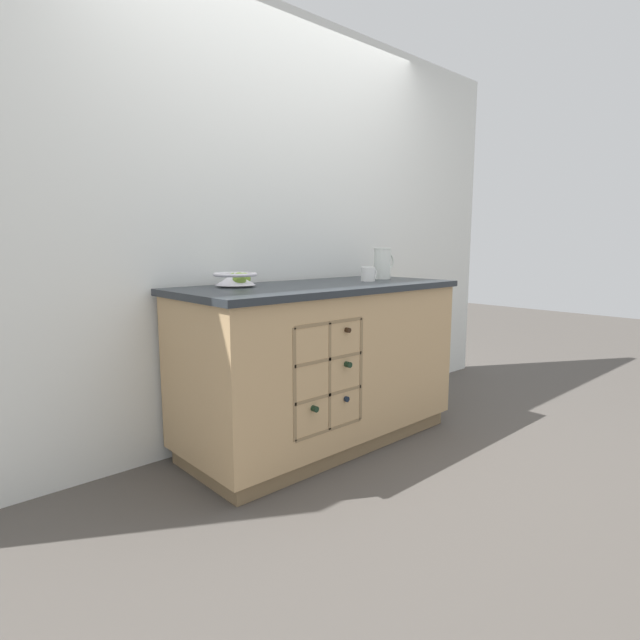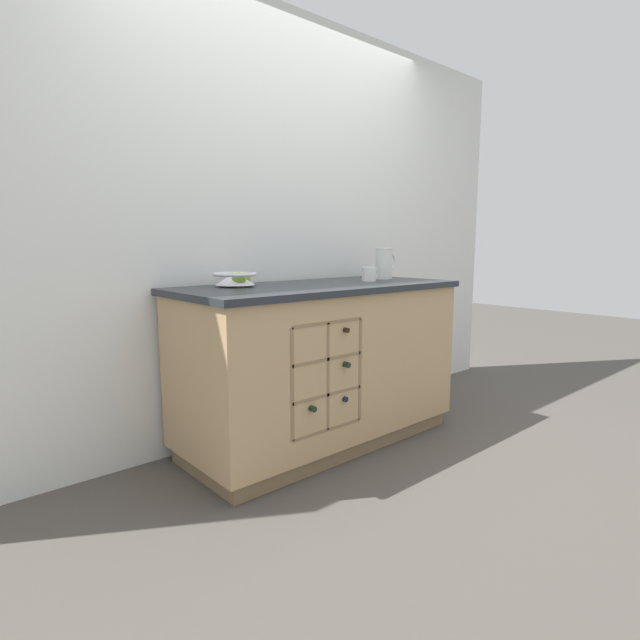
% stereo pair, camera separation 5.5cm
% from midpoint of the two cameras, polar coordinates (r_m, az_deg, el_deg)
% --- Properties ---
extents(ground_plane, '(14.00, 14.00, 0.00)m').
position_cam_midpoint_polar(ground_plane, '(3.04, 0.54, -13.65)').
color(ground_plane, '#4C4742').
extents(back_wall, '(4.40, 0.06, 2.55)m').
position_cam_midpoint_polar(back_wall, '(3.14, -4.54, 10.84)').
color(back_wall, silver).
rests_on(back_wall, ground_plane).
extents(kitchen_island, '(1.66, 0.73, 0.93)m').
position_cam_midpoint_polar(kitchen_island, '(2.89, 0.55, -4.99)').
color(kitchen_island, olive).
rests_on(kitchen_island, ground_plane).
extents(fruit_bowl, '(0.23, 0.23, 0.08)m').
position_cam_midpoint_polar(fruit_bowl, '(2.69, -9.01, 4.76)').
color(fruit_bowl, silver).
rests_on(fruit_bowl, kitchen_island).
extents(white_pitcher, '(0.17, 0.11, 0.20)m').
position_cam_midpoint_polar(white_pitcher, '(3.29, 7.83, 6.49)').
color(white_pitcher, silver).
rests_on(white_pitcher, kitchen_island).
extents(ceramic_mug, '(0.12, 0.09, 0.09)m').
position_cam_midpoint_polar(ceramic_mug, '(3.08, 6.18, 5.24)').
color(ceramic_mug, white).
rests_on(ceramic_mug, kitchen_island).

